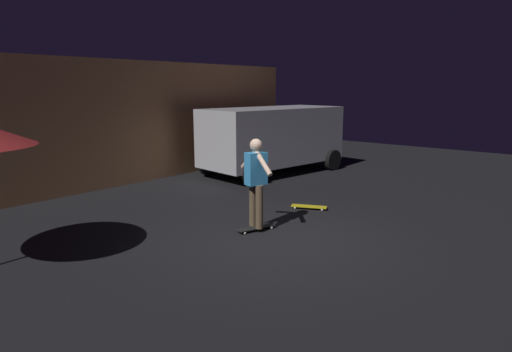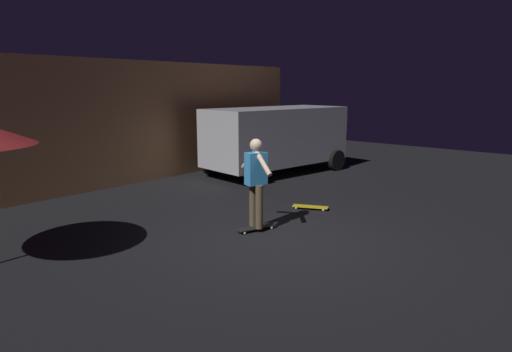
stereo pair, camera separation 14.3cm
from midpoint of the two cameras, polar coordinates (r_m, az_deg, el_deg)
The scene contains 6 objects.
ground_plane at distance 8.00m, azimuth 2.39°, elevation -8.12°, with size 28.00×28.00×0.00m, color black.
low_building at distance 14.70m, azimuth -19.94°, elevation 6.89°, with size 12.51×4.31×3.38m.
parked_van at distance 13.89m, azimuth 1.90°, elevation 5.15°, with size 4.81×2.73×2.03m.
skateboard_ridden at distance 8.45m, azimuth -0.49°, elevation -6.63°, with size 0.80×0.42×0.07m.
skateboard_spare at distance 9.95m, azimuth 6.39°, elevation -3.92°, with size 0.50×0.79×0.07m.
skater at distance 8.20m, azimuth -0.50°, elevation -0.09°, with size 0.43×0.96×1.67m.
Camera 1 is at (-6.05, -4.50, 2.67)m, focal length 31.24 mm.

